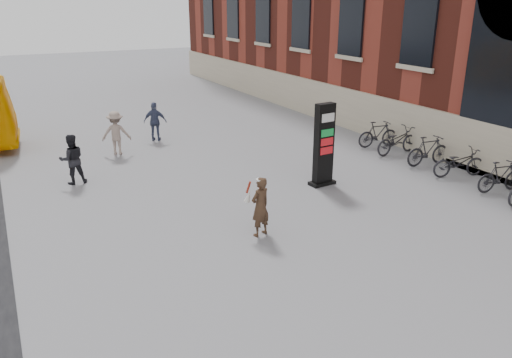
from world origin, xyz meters
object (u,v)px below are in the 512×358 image
bike_4 (459,163)px  bike_7 (378,134)px  info_pylon (324,145)px  pedestrian_b (116,133)px  bike_5 (428,151)px  bike_6 (397,141)px  woman (260,206)px  bike_3 (501,176)px  pedestrian_a (72,159)px  pedestrian_c (155,122)px

bike_4 → bike_7: (0.00, 4.03, 0.04)m
info_pylon → pedestrian_b: (-5.01, 6.40, -0.48)m
bike_5 → bike_6: bearing=5.6°
woman → bike_7: 9.31m
info_pylon → bike_6: bearing=14.0°
bike_4 → bike_5: (0.00, 1.36, 0.05)m
bike_4 → bike_3: bearing=-163.5°
pedestrian_b → bike_7: 10.23m
bike_3 → bike_4: size_ratio=0.89×
pedestrian_a → bike_7: size_ratio=0.93×
info_pylon → bike_5: info_pylon is taller
pedestrian_a → bike_7: 11.54m
pedestrian_a → pedestrian_b: size_ratio=0.97×
pedestrian_c → bike_6: 9.77m
woman → bike_6: bearing=-170.9°
pedestrian_b → woman: bearing=117.3°
pedestrian_b → bike_6: pedestrian_b is taller
info_pylon → bike_3: bearing=-38.6°
pedestrian_c → bike_7: pedestrian_c is taller
woman → bike_4: 8.00m
bike_3 → bike_5: bearing=11.4°
pedestrian_a → woman: bearing=119.2°
info_pylon → bike_7: bearing=25.6°
pedestrian_b → bike_5: bearing=162.9°
bike_5 → bike_7: bearing=5.6°
info_pylon → bike_7: size_ratio=1.51×
woman → bike_4: woman is taller
bike_7 → woman: bearing=130.8°
bike_3 → bike_7: bike_7 is taller
bike_5 → woman: bearing=110.9°
bike_6 → bike_3: bearing=177.1°
bike_3 → bike_5: 2.95m
woman → pedestrian_a: size_ratio=0.95×
bike_3 → bike_6: (0.00, 4.53, 0.03)m
bike_3 → bike_6: size_ratio=0.83×
pedestrian_a → pedestrian_c: 5.45m
info_pylon → bike_3: size_ratio=1.61×
bike_3 → bike_6: 4.53m
bike_5 → bike_7: size_ratio=1.03×
bike_6 → woman: bearing=112.4°
pedestrian_c → pedestrian_a: bearing=72.4°
pedestrian_b → bike_4: (9.48, -7.87, -0.35)m
pedestrian_b → bike_7: bearing=175.3°
info_pylon → bike_6: info_pylon is taller
bike_3 → bike_7: size_ratio=0.94×
woman → info_pylon: bearing=-163.0°
info_pylon → bike_5: bearing=-5.6°
woman → pedestrian_c: 9.92m
pedestrian_b → bike_6: 10.69m
info_pylon → pedestrian_c: bearing=108.1°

